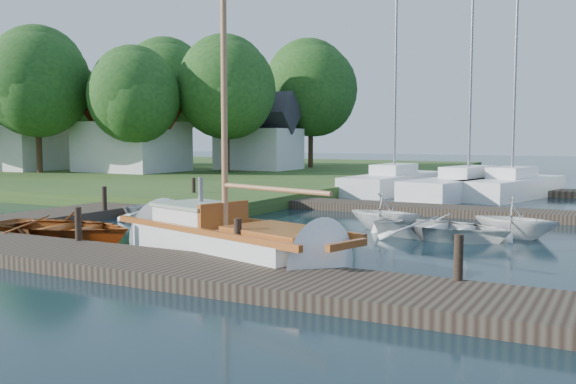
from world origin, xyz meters
The scene contains 28 objects.
ground centered at (0.00, 0.00, 0.00)m, with size 160.00×160.00×0.00m, color black.
near_dock centered at (0.00, -6.00, 0.15)m, with size 18.00×2.20×0.30m, color black.
left_dock centered at (-8.00, 2.00, 0.15)m, with size 2.20×18.00×0.30m, color black.
far_dock centered at (2.00, 6.50, 0.15)m, with size 14.00×1.60×0.30m, color black.
shore centered at (-28.00, 22.00, 0.25)m, with size 50.00×40.00×0.50m, color #2D4A1B.
mooring_post_1 centered at (-3.00, -5.00, 0.70)m, with size 0.16×0.16×0.80m, color black.
mooring_post_2 centered at (1.50, -5.00, 0.70)m, with size 0.16×0.16×0.80m, color black.
mooring_post_3 centered at (6.00, -5.00, 0.70)m, with size 0.16×0.16×0.80m, color black.
mooring_post_4 centered at (-7.00, 0.00, 0.70)m, with size 0.16×0.16×0.80m, color black.
mooring_post_5 centered at (-7.00, 5.00, 0.70)m, with size 0.16×0.16×0.80m, color black.
sailboat centered at (0.80, -4.00, 0.34)m, with size 7.41×3.96×9.83m.
dinghy centered at (-4.81, -3.88, 0.44)m, with size 3.02×4.23×0.88m, color brown.
tender_a centered at (-4.74, 0.86, 0.40)m, with size 2.73×3.82×0.79m, color white.
tender_b centered at (2.13, 2.20, 0.60)m, with size 1.95×2.26×1.19m, color white.
tender_c centered at (4.11, 1.23, 0.39)m, with size 2.68×3.75×0.78m, color white.
tender_d centered at (5.84, 2.34, 0.61)m, with size 1.99×2.31×1.22m, color white.
marina_boat_0 centered at (-1.74, 14.46, 0.57)m, with size 2.86×8.32×10.82m.
marina_boat_1 centered at (2.03, 13.84, 0.56)m, with size 4.22×9.48×10.36m.
marina_boat_2 centered at (3.90, 14.16, 0.57)m, with size 3.98×7.44×10.70m.
house_a centered at (-20.00, 16.00, 2.96)m, with size 6.30×5.00×6.29m.
house_b centered at (-28.00, 14.00, 2.77)m, with size 5.77×4.50×5.79m.
house_c centered at (-14.00, 22.00, 2.58)m, with size 5.25×4.00×5.28m.
tree_1 centered at (-24.00, 12.05, 6.09)m, with size 6.70×6.70×9.20m.
tree_2 centered at (-18.00, 14.05, 5.25)m, with size 5.83×5.75×7.82m.
tree_3 centered at (-14.00, 18.05, 5.81)m, with size 6.41×6.38×8.74m.
tree_4 centered at (-22.00, 22.05, 6.37)m, with size 7.01×7.01×9.66m.
tree_5 centered at (-30.00, 20.05, 5.42)m, with size 6.00×5.94×8.10m.
tree_7 centered at (-12.00, 26.05, 6.20)m, with size 6.83×6.83×9.38m.
Camera 1 is at (8.54, -16.01, 2.79)m, focal length 40.00 mm.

